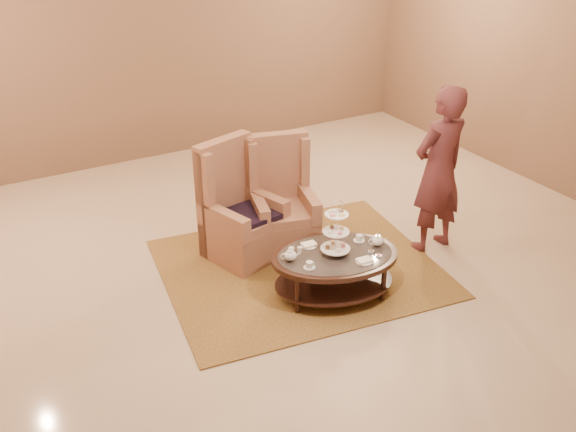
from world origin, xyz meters
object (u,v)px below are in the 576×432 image
tea_table (335,261)px  armchair_left (238,218)px  armchair_right (281,210)px  person (439,171)px

tea_table → armchair_left: 1.24m
tea_table → armchair_right: 1.12m
armchair_left → person: size_ratio=0.69×
armchair_left → person: bearing=-42.5°
person → tea_table: bearing=5.9°
armchair_left → armchair_right: 0.51m
tea_table → armchair_right: bearing=104.1°
tea_table → armchair_left: (-0.47, 1.15, 0.06)m
armchair_right → person: 1.73m
tea_table → armchair_right: (0.04, 1.12, 0.04)m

